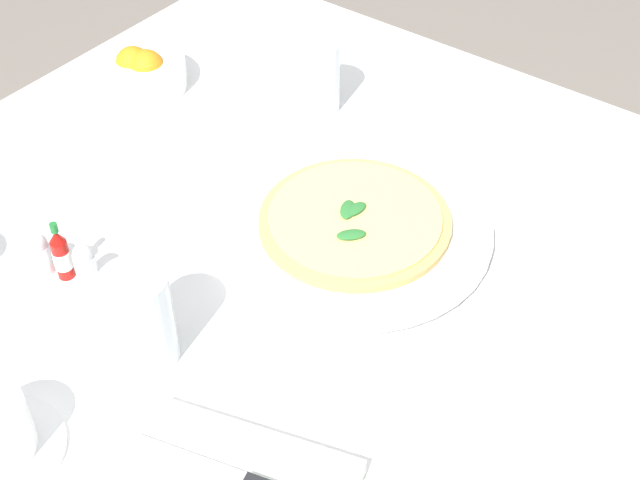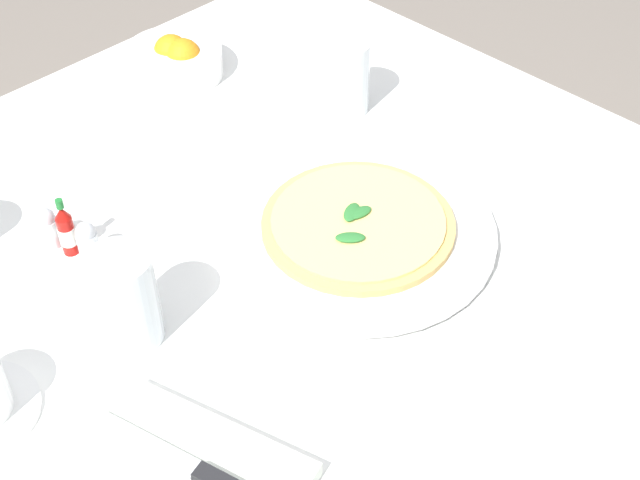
{
  "view_description": "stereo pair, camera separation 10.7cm",
  "coord_description": "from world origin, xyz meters",
  "px_view_note": "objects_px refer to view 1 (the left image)",
  "views": [
    {
      "loc": [
        -0.48,
        0.58,
        1.5
      ],
      "look_at": [
        -0.02,
        -0.05,
        0.77
      ],
      "focal_mm": 49.46,
      "sensor_mm": 36.0,
      "label": 1
    },
    {
      "loc": [
        -0.57,
        0.51,
        1.5
      ],
      "look_at": [
        -0.02,
        -0.05,
        0.77
      ],
      "focal_mm": 49.46,
      "sensor_mm": 36.0,
      "label": 2
    }
  ],
  "objects_px": {
    "pizza_plate": "(355,228)",
    "water_glass_near_right": "(315,78)",
    "hot_sauce_bottle": "(61,255)",
    "pepper_shaker": "(86,266)",
    "pizza": "(355,220)",
    "citrus_bowl": "(138,72)",
    "water_glass_far_left": "(141,323)",
    "dinner_knife": "(231,478)",
    "salt_shaker": "(41,255)"
  },
  "relations": [
    {
      "from": "pizza_plate",
      "to": "water_glass_near_right",
      "type": "xyz_separation_m",
      "value": [
        0.21,
        -0.19,
        0.04
      ]
    },
    {
      "from": "hot_sauce_bottle",
      "to": "pepper_shaker",
      "type": "relative_size",
      "value": 1.48
    },
    {
      "from": "pizza",
      "to": "water_glass_near_right",
      "type": "height_order",
      "value": "water_glass_near_right"
    },
    {
      "from": "citrus_bowl",
      "to": "pepper_shaker",
      "type": "distance_m",
      "value": 0.42
    },
    {
      "from": "water_glass_far_left",
      "to": "citrus_bowl",
      "type": "xyz_separation_m",
      "value": [
        0.39,
        -0.37,
        -0.03
      ]
    },
    {
      "from": "water_glass_near_right",
      "to": "water_glass_far_left",
      "type": "distance_m",
      "value": 0.51
    },
    {
      "from": "water_glass_far_left",
      "to": "citrus_bowl",
      "type": "bearing_deg",
      "value": -43.84
    },
    {
      "from": "pizza_plate",
      "to": "pepper_shaker",
      "type": "bearing_deg",
      "value": 51.03
    },
    {
      "from": "pizza_plate",
      "to": "pizza",
      "type": "bearing_deg",
      "value": 90.38
    },
    {
      "from": "pizza",
      "to": "pepper_shaker",
      "type": "bearing_deg",
      "value": 51.02
    },
    {
      "from": "pizza",
      "to": "pepper_shaker",
      "type": "distance_m",
      "value": 0.33
    },
    {
      "from": "dinner_knife",
      "to": "pepper_shaker",
      "type": "relative_size",
      "value": 3.44
    },
    {
      "from": "water_glass_far_left",
      "to": "pizza_plate",
      "type": "bearing_deg",
      "value": -103.5
    },
    {
      "from": "water_glass_near_right",
      "to": "citrus_bowl",
      "type": "relative_size",
      "value": 0.74
    },
    {
      "from": "citrus_bowl",
      "to": "hot_sauce_bottle",
      "type": "distance_m",
      "value": 0.41
    },
    {
      "from": "pizza_plate",
      "to": "hot_sauce_bottle",
      "type": "xyz_separation_m",
      "value": [
        0.23,
        0.27,
        0.02
      ]
    },
    {
      "from": "dinner_knife",
      "to": "pizza_plate",
      "type": "bearing_deg",
      "value": -87.42
    },
    {
      "from": "water_glass_near_right",
      "to": "water_glass_far_left",
      "type": "height_order",
      "value": "water_glass_far_left"
    },
    {
      "from": "pizza_plate",
      "to": "pepper_shaker",
      "type": "distance_m",
      "value": 0.33
    },
    {
      "from": "water_glass_near_right",
      "to": "water_glass_far_left",
      "type": "relative_size",
      "value": 0.94
    },
    {
      "from": "salt_shaker",
      "to": "hot_sauce_bottle",
      "type": "bearing_deg",
      "value": -160.35
    },
    {
      "from": "citrus_bowl",
      "to": "salt_shaker",
      "type": "bearing_deg",
      "value": 118.97
    },
    {
      "from": "pizza_plate",
      "to": "water_glass_far_left",
      "type": "height_order",
      "value": "water_glass_far_left"
    },
    {
      "from": "hot_sauce_bottle",
      "to": "pepper_shaker",
      "type": "height_order",
      "value": "hot_sauce_bottle"
    },
    {
      "from": "pepper_shaker",
      "to": "salt_shaker",
      "type": "bearing_deg",
      "value": 19.65
    },
    {
      "from": "water_glass_near_right",
      "to": "pepper_shaker",
      "type": "bearing_deg",
      "value": 90.23
    },
    {
      "from": "dinner_knife",
      "to": "hot_sauce_bottle",
      "type": "height_order",
      "value": "hot_sauce_bottle"
    },
    {
      "from": "pizza_plate",
      "to": "hot_sauce_bottle",
      "type": "height_order",
      "value": "hot_sauce_bottle"
    },
    {
      "from": "dinner_knife",
      "to": "citrus_bowl",
      "type": "bearing_deg",
      "value": -52.72
    },
    {
      "from": "salt_shaker",
      "to": "dinner_knife",
      "type": "bearing_deg",
      "value": 166.45
    },
    {
      "from": "pizza_plate",
      "to": "water_glass_far_left",
      "type": "bearing_deg",
      "value": 76.5
    },
    {
      "from": "salt_shaker",
      "to": "citrus_bowl",
      "type": "bearing_deg",
      "value": -61.03
    },
    {
      "from": "hot_sauce_bottle",
      "to": "pepper_shaker",
      "type": "distance_m",
      "value": 0.03
    },
    {
      "from": "pizza",
      "to": "water_glass_near_right",
      "type": "distance_m",
      "value": 0.29
    },
    {
      "from": "dinner_knife",
      "to": "citrus_bowl",
      "type": "distance_m",
      "value": 0.73
    },
    {
      "from": "hot_sauce_bottle",
      "to": "salt_shaker",
      "type": "xyz_separation_m",
      "value": [
        0.03,
        0.01,
        -0.01
      ]
    },
    {
      "from": "pizza",
      "to": "water_glass_far_left",
      "type": "xyz_separation_m",
      "value": [
        0.07,
        0.29,
        0.03
      ]
    },
    {
      "from": "pizza_plate",
      "to": "pepper_shaker",
      "type": "relative_size",
      "value": 6.12
    },
    {
      "from": "water_glass_near_right",
      "to": "dinner_knife",
      "type": "bearing_deg",
      "value": 120.08
    },
    {
      "from": "citrus_bowl",
      "to": "water_glass_far_left",
      "type": "bearing_deg",
      "value": 136.16
    },
    {
      "from": "pizza",
      "to": "water_glass_far_left",
      "type": "height_order",
      "value": "water_glass_far_left"
    },
    {
      "from": "dinner_knife",
      "to": "citrus_bowl",
      "type": "xyz_separation_m",
      "value": [
        0.57,
        -0.44,
        0.0
      ]
    },
    {
      "from": "water_glass_near_right",
      "to": "salt_shaker",
      "type": "xyz_separation_m",
      "value": [
        0.05,
        0.47,
        -0.03
      ]
    },
    {
      "from": "citrus_bowl",
      "to": "salt_shaker",
      "type": "xyz_separation_m",
      "value": [
        -0.19,
        0.35,
        -0.0
      ]
    },
    {
      "from": "water_glass_far_left",
      "to": "pepper_shaker",
      "type": "xyz_separation_m",
      "value": [
        0.14,
        -0.04,
        -0.03
      ]
    },
    {
      "from": "pizza_plate",
      "to": "salt_shaker",
      "type": "relative_size",
      "value": 6.12
    },
    {
      "from": "dinner_knife",
      "to": "hot_sauce_bottle",
      "type": "relative_size",
      "value": 2.33
    },
    {
      "from": "water_glass_near_right",
      "to": "citrus_bowl",
      "type": "height_order",
      "value": "water_glass_near_right"
    },
    {
      "from": "water_glass_near_right",
      "to": "water_glass_far_left",
      "type": "bearing_deg",
      "value": 105.74
    },
    {
      "from": "pizza_plate",
      "to": "water_glass_far_left",
      "type": "xyz_separation_m",
      "value": [
        0.07,
        0.29,
        0.04
      ]
    }
  ]
}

